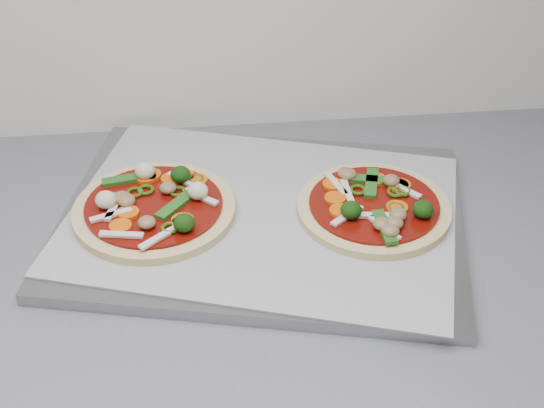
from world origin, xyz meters
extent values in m
cube|color=slate|center=(0.00, 1.30, 0.88)|extent=(3.60, 0.60, 0.04)
cube|color=gray|center=(0.21, 1.37, 0.91)|extent=(0.52, 0.43, 0.01)
cube|color=#9E9EA3|center=(0.21, 1.37, 0.92)|extent=(0.51, 0.44, 0.00)
cylinder|color=tan|center=(0.09, 1.38, 0.92)|extent=(0.24, 0.24, 0.01)
cylinder|color=#6A0E00|center=(0.09, 1.38, 0.93)|extent=(0.21, 0.21, 0.00)
ellipsoid|color=beige|center=(0.08, 1.43, 0.94)|extent=(0.03, 0.03, 0.02)
ellipsoid|color=#153C0B|center=(0.12, 1.42, 0.94)|extent=(0.02, 0.02, 0.02)
cube|color=beige|center=(0.14, 1.38, 0.93)|extent=(0.04, 0.04, 0.00)
cylinder|color=orange|center=(0.08, 1.43, 0.93)|extent=(0.03, 0.03, 0.00)
ellipsoid|color=beige|center=(0.14, 1.39, 0.94)|extent=(0.03, 0.03, 0.02)
cylinder|color=orange|center=(0.12, 1.34, 0.93)|extent=(0.03, 0.03, 0.00)
cylinder|color=orange|center=(0.09, 1.44, 0.93)|extent=(0.04, 0.04, 0.00)
torus|color=#2D490D|center=(0.07, 1.40, 0.93)|extent=(0.03, 0.03, 0.00)
ellipsoid|color=#886646|center=(0.08, 1.34, 0.94)|extent=(0.03, 0.03, 0.01)
cube|color=#215A19|center=(0.12, 1.37, 0.93)|extent=(0.05, 0.05, 0.00)
torus|color=#2D490D|center=(0.05, 1.39, 0.93)|extent=(0.02, 0.02, 0.00)
ellipsoid|color=#886646|center=(0.05, 1.39, 0.94)|extent=(0.03, 0.03, 0.01)
cylinder|color=orange|center=(0.12, 1.34, 0.93)|extent=(0.03, 0.03, 0.00)
torus|color=#2D490D|center=(0.11, 1.33, 0.93)|extent=(0.03, 0.03, 0.00)
ellipsoid|color=#886646|center=(0.06, 1.38, 0.94)|extent=(0.02, 0.02, 0.01)
torus|color=#2D490D|center=(0.14, 1.42, 0.93)|extent=(0.03, 0.03, 0.00)
cylinder|color=orange|center=(0.05, 1.34, 0.93)|extent=(0.03, 0.03, 0.00)
cube|color=beige|center=(0.05, 1.37, 0.93)|extent=(0.02, 0.05, 0.00)
cube|color=#215A19|center=(0.06, 1.43, 0.93)|extent=(0.06, 0.02, 0.00)
cylinder|color=orange|center=(0.14, 1.42, 0.93)|extent=(0.03, 0.03, 0.00)
cylinder|color=orange|center=(0.06, 1.36, 0.93)|extent=(0.03, 0.03, 0.00)
ellipsoid|color=#153C0B|center=(0.12, 1.33, 0.94)|extent=(0.03, 0.03, 0.02)
cylinder|color=orange|center=(0.13, 1.43, 0.93)|extent=(0.03, 0.03, 0.00)
cube|color=beige|center=(0.06, 1.32, 0.93)|extent=(0.05, 0.02, 0.00)
ellipsoid|color=#886646|center=(0.11, 1.40, 0.94)|extent=(0.03, 0.03, 0.01)
cube|color=beige|center=(0.04, 1.36, 0.93)|extent=(0.05, 0.02, 0.00)
cylinder|color=orange|center=(0.11, 1.42, 0.93)|extent=(0.03, 0.03, 0.00)
torus|color=#2D490D|center=(0.12, 1.40, 0.93)|extent=(0.03, 0.03, 0.00)
cube|color=beige|center=(0.12, 1.42, 0.93)|extent=(0.04, 0.04, 0.00)
cube|color=beige|center=(0.10, 1.31, 0.93)|extent=(0.04, 0.04, 0.00)
ellipsoid|color=#886646|center=(0.05, 1.38, 0.94)|extent=(0.03, 0.03, 0.01)
torus|color=#2D490D|center=(0.08, 1.40, 0.93)|extent=(0.03, 0.03, 0.00)
ellipsoid|color=beige|center=(0.04, 1.38, 0.94)|extent=(0.03, 0.03, 0.02)
cylinder|color=tan|center=(0.34, 1.36, 0.92)|extent=(0.23, 0.23, 0.01)
cylinder|color=#6A0E00|center=(0.34, 1.36, 0.93)|extent=(0.19, 0.19, 0.00)
ellipsoid|color=#886646|center=(0.35, 1.31, 0.94)|extent=(0.02, 0.02, 0.01)
torus|color=#2D490D|center=(0.36, 1.34, 0.93)|extent=(0.03, 0.03, 0.00)
cube|color=beige|center=(0.33, 1.33, 0.93)|extent=(0.05, 0.01, 0.00)
ellipsoid|color=#886646|center=(0.32, 1.41, 0.94)|extent=(0.03, 0.03, 0.01)
ellipsoid|color=#153C0B|center=(0.39, 1.32, 0.94)|extent=(0.03, 0.03, 0.02)
cylinder|color=orange|center=(0.36, 1.34, 0.93)|extent=(0.03, 0.03, 0.00)
cylinder|color=orange|center=(0.38, 1.38, 0.93)|extent=(0.03, 0.03, 0.00)
ellipsoid|color=#886646|center=(0.32, 1.41, 0.94)|extent=(0.03, 0.03, 0.01)
torus|color=#2D490D|center=(0.37, 1.37, 0.93)|extent=(0.02, 0.02, 0.00)
ellipsoid|color=#886646|center=(0.35, 1.29, 0.94)|extent=(0.03, 0.03, 0.01)
ellipsoid|color=#153C0B|center=(0.31, 1.33, 0.94)|extent=(0.03, 0.03, 0.02)
torus|color=#2D490D|center=(0.38, 1.37, 0.93)|extent=(0.03, 0.03, 0.00)
cube|color=#215A19|center=(0.34, 1.40, 0.93)|extent=(0.06, 0.03, 0.00)
cylinder|color=orange|center=(0.30, 1.39, 0.93)|extent=(0.03, 0.03, 0.00)
cylinder|color=orange|center=(0.30, 1.37, 0.93)|extent=(0.03, 0.03, 0.00)
cube|color=#215A19|center=(0.35, 1.39, 0.93)|extent=(0.03, 0.06, 0.00)
cylinder|color=orange|center=(0.30, 1.34, 0.93)|extent=(0.03, 0.03, 0.00)
cylinder|color=orange|center=(0.34, 1.31, 0.93)|extent=(0.03, 0.03, 0.00)
cube|color=beige|center=(0.34, 1.31, 0.93)|extent=(0.03, 0.05, 0.00)
ellipsoid|color=#886646|center=(0.36, 1.32, 0.94)|extent=(0.03, 0.03, 0.01)
cylinder|color=orange|center=(0.38, 1.38, 0.93)|extent=(0.03, 0.03, 0.00)
cube|color=#215A19|center=(0.34, 1.31, 0.93)|extent=(0.02, 0.06, 0.00)
cube|color=beige|center=(0.31, 1.38, 0.93)|extent=(0.01, 0.05, 0.00)
ellipsoid|color=#886646|center=(0.37, 1.39, 0.94)|extent=(0.02, 0.02, 0.01)
cylinder|color=orange|center=(0.35, 1.40, 0.93)|extent=(0.03, 0.03, 0.00)
ellipsoid|color=#886646|center=(0.34, 1.31, 0.94)|extent=(0.02, 0.02, 0.01)
cube|color=beige|center=(0.30, 1.33, 0.93)|extent=(0.04, 0.04, 0.00)
torus|color=#2D490D|center=(0.33, 1.38, 0.93)|extent=(0.03, 0.03, 0.00)
cube|color=beige|center=(0.30, 1.39, 0.93)|extent=(0.02, 0.05, 0.00)
cube|color=beige|center=(0.38, 1.37, 0.93)|extent=(0.04, 0.04, 0.00)
camera|label=1|loc=(0.15, 0.67, 1.44)|focal=50.00mm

